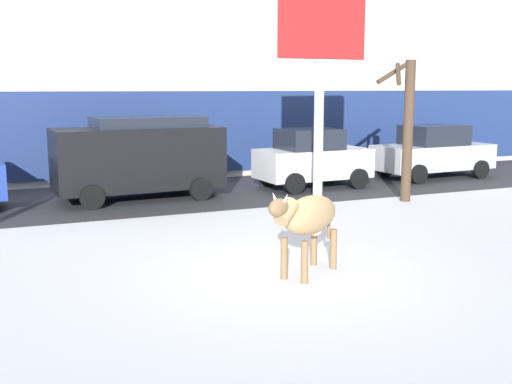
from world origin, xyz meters
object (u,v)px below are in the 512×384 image
Objects in this scene: billboard at (320,38)px; car_black_van at (139,155)px; pedestrian_near_billboard at (189,154)px; car_silver_sedan at (433,152)px; cow_tan at (308,217)px; car_white_hatchback at (312,158)px; bare_tree_right_lot at (407,126)px; pedestrian_by_cars at (315,148)px.

billboard is 6.02m from car_black_van.
car_silver_sedan is at bearing -20.46° from pedestrian_near_billboard.
car_white_hatchback is (4.32, 8.07, -0.07)m from cow_tan.
car_white_hatchback is (1.65, 3.46, -3.39)m from billboard.
car_white_hatchback is 3.50m from bare_tree_right_lot.
car_white_hatchback is at bearing -176.95° from car_silver_sedan.
bare_tree_right_lot reaches higher than pedestrian_by_cars.
car_black_van reaches higher than pedestrian_near_billboard.
car_black_van is 3.96m from pedestrian_near_billboard.
billboard is at bearing -78.19° from pedestrian_near_billboard.
billboard is at bearing -117.37° from pedestrian_by_cars.
pedestrian_by_cars is at bearing 62.63° from billboard.
bare_tree_right_lot is at bearing 8.46° from billboard.
car_white_hatchback is at bearing 113.42° from bare_tree_right_lot.
billboard is 3.21× the size of pedestrian_by_cars.
billboard is 1.43× the size of bare_tree_right_lot.
billboard reaches higher than car_silver_sedan.
cow_tan is 12.40m from car_silver_sedan.
bare_tree_right_lot is at bearing -24.71° from car_black_van.
car_black_van is 7.90m from pedestrian_by_cars.
pedestrian_by_cars is (-3.07, 2.96, -0.03)m from car_silver_sedan.
pedestrian_by_cars is (6.12, 11.28, -0.11)m from cow_tan.
cow_tan is at bearing -118.16° from car_white_hatchback.
bare_tree_right_lot is at bearing -94.56° from pedestrian_by_cars.
car_silver_sedan is at bearing 29.71° from billboard.
car_black_van is at bearing 136.85° from billboard.
bare_tree_right_lot is at bearing 41.86° from cow_tan.
bare_tree_right_lot is (5.63, 5.04, 1.10)m from cow_tan.
car_white_hatchback reaches higher than cow_tan.
car_black_van is at bearing -127.18° from pedestrian_near_billboard.
bare_tree_right_lot is at bearing -137.36° from car_silver_sedan.
car_black_van reaches higher than pedestrian_by_cars.
cow_tan is 0.43× the size of car_silver_sedan.
pedestrian_near_billboard and pedestrian_by_cars have the same top height.
billboard reaches higher than car_black_van.
car_black_van is 7.47m from bare_tree_right_lot.
car_silver_sedan is 4.99m from bare_tree_right_lot.
billboard is at bearing -150.29° from car_silver_sedan.
bare_tree_right_lot is (1.31, -3.02, 1.16)m from car_white_hatchback.
bare_tree_right_lot reaches higher than car_white_hatchback.
cow_tan is at bearing -120.08° from billboard.
car_silver_sedan reaches higher than pedestrian_by_cars.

